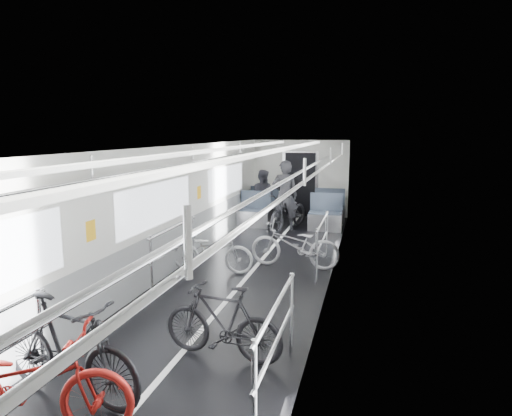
{
  "coord_description": "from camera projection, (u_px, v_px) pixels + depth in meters",
  "views": [
    {
      "loc": [
        2.14,
        -7.26,
        2.67
      ],
      "look_at": [
        0.0,
        1.25,
        1.19
      ],
      "focal_mm": 32.0,
      "sensor_mm": 36.0,
      "label": 1
    }
  ],
  "objects": [
    {
      "name": "car_shell",
      "position": [
        262.0,
        207.0,
        9.41
      ],
      "size": [
        3.02,
        14.01,
        2.41
      ],
      "color": "black",
      "rests_on": "ground"
    },
    {
      "name": "bike_left_near",
      "position": [
        23.0,
        384.0,
        3.95
      ],
      "size": [
        2.03,
        1.18,
        1.01
      ],
      "primitive_type": "imported",
      "rotation": [
        0.0,
        0.0,
        1.85
      ],
      "color": "#AD1A15",
      "rests_on": "floor"
    },
    {
      "name": "bike_left_mid",
      "position": [
        68.0,
        349.0,
        4.51
      ],
      "size": [
        1.87,
        0.85,
        1.08
      ],
      "primitive_type": "imported",
      "rotation": [
        0.0,
        0.0,
        1.38
      ],
      "color": "black",
      "rests_on": "floor"
    },
    {
      "name": "bike_left_far",
      "position": [
        212.0,
        250.0,
        8.69
      ],
      "size": [
        1.64,
        0.59,
        0.85
      ],
      "primitive_type": "imported",
      "rotation": [
        0.0,
        0.0,
        1.59
      ],
      "color": "#A3A4A8",
      "rests_on": "floor"
    },
    {
      "name": "bike_right_near",
      "position": [
        222.0,
        322.0,
        5.36
      ],
      "size": [
        1.56,
        0.63,
        0.91
      ],
      "primitive_type": "imported",
      "rotation": [
        0.0,
        0.0,
        -1.7
      ],
      "color": "black",
      "rests_on": "floor"
    },
    {
      "name": "bike_right_mid",
      "position": [
        295.0,
        245.0,
        8.96
      ],
      "size": [
        1.81,
        0.72,
        0.93
      ],
      "primitive_type": "imported",
      "rotation": [
        0.0,
        0.0,
        -1.63
      ],
      "color": "#ABA9AE",
      "rests_on": "floor"
    },
    {
      "name": "bike_aisle",
      "position": [
        289.0,
        212.0,
        12.4
      ],
      "size": [
        1.21,
        2.01,
        1.0
      ],
      "primitive_type": "imported",
      "rotation": [
        0.0,
        0.0,
        -0.31
      ],
      "color": "black",
      "rests_on": "floor"
    },
    {
      "name": "person_standing",
      "position": [
        285.0,
        195.0,
        12.35
      ],
      "size": [
        0.78,
        0.59,
        1.9
      ],
      "primitive_type": "imported",
      "rotation": [
        0.0,
        0.0,
        3.36
      ],
      "color": "black",
      "rests_on": "floor"
    },
    {
      "name": "person_seated",
      "position": [
        262.0,
        196.0,
        13.55
      ],
      "size": [
        0.86,
        0.73,
        1.55
      ],
      "primitive_type": "imported",
      "rotation": [
        0.0,
        0.0,
        2.94
      ],
      "color": "#2F2E37",
      "rests_on": "floor"
    }
  ]
}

